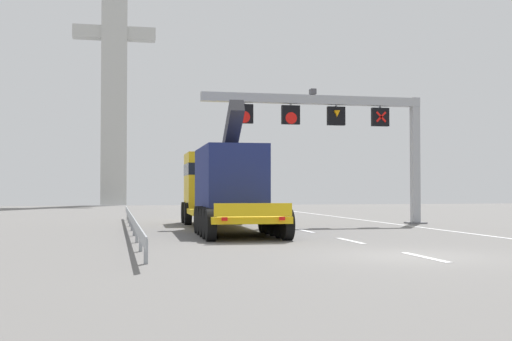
% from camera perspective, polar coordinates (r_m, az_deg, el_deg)
% --- Properties ---
extents(ground, '(112.00, 112.00, 0.00)m').
position_cam_1_polar(ground, '(18.31, 13.21, -7.21)').
color(ground, slate).
extents(lane_markings, '(0.20, 41.77, 0.01)m').
position_cam_1_polar(lane_markings, '(31.15, 2.77, -4.89)').
color(lane_markings, silver).
rests_on(lane_markings, ground).
extents(edge_line_right, '(0.20, 63.00, 0.01)m').
position_cam_1_polar(edge_line_right, '(31.77, 14.06, -4.79)').
color(edge_line_right, silver).
rests_on(edge_line_right, ground).
extents(overhead_lane_gantry, '(11.62, 0.90, 6.81)m').
position_cam_1_polar(overhead_lane_gantry, '(33.73, 7.34, 4.33)').
color(overhead_lane_gantry, '#9EA0A5').
rests_on(overhead_lane_gantry, ground).
extents(heavy_haul_truck_yellow, '(3.36, 14.12, 5.30)m').
position_cam_1_polar(heavy_haul_truck_yellow, '(30.21, -2.99, -1.23)').
color(heavy_haul_truck_yellow, yellow).
rests_on(heavy_haul_truck_yellow, ground).
extents(guardrail_left, '(0.13, 25.73, 0.76)m').
position_cam_1_polar(guardrail_left, '(27.37, -10.69, -4.16)').
color(guardrail_left, '#999EA3').
rests_on(guardrail_left, ground).
extents(bridge_pylon_distant, '(9.00, 2.00, 30.78)m').
position_cam_1_polar(bridge_pylon_distant, '(75.87, -12.15, 9.07)').
color(bridge_pylon_distant, '#B7B7B2').
rests_on(bridge_pylon_distant, ground).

